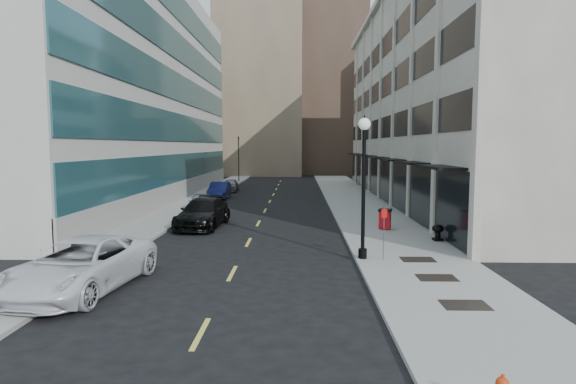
{
  "coord_description": "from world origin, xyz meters",
  "views": [
    {
      "loc": [
        2.59,
        -16.19,
        4.95
      ],
      "look_at": [
        2.01,
        8.6,
        2.53
      ],
      "focal_mm": 30.0,
      "sensor_mm": 36.0,
      "label": 1
    }
  ],
  "objects_px": {
    "car_blue_sedan": "(219,190)",
    "urn_planter": "(438,231)",
    "trash_bin": "(385,218)",
    "sign_post": "(384,225)",
    "car_black_pickup": "(203,213)",
    "lamppost": "(364,175)",
    "car_grey_sedan": "(230,185)",
    "car_white_van": "(81,265)",
    "traffic_signal": "(238,140)",
    "car_silver_sedan": "(201,203)"
  },
  "relations": [
    {
      "from": "car_black_pickup",
      "to": "sign_post",
      "type": "height_order",
      "value": "sign_post"
    },
    {
      "from": "car_black_pickup",
      "to": "urn_planter",
      "type": "height_order",
      "value": "car_black_pickup"
    },
    {
      "from": "traffic_signal",
      "to": "car_silver_sedan",
      "type": "distance_m",
      "value": 29.52
    },
    {
      "from": "car_grey_sedan",
      "to": "sign_post",
      "type": "bearing_deg",
      "value": -73.2
    },
    {
      "from": "car_white_van",
      "to": "lamppost",
      "type": "bearing_deg",
      "value": 31.15
    },
    {
      "from": "car_silver_sedan",
      "to": "urn_planter",
      "type": "height_order",
      "value": "car_silver_sedan"
    },
    {
      "from": "car_black_pickup",
      "to": "sign_post",
      "type": "distance_m",
      "value": 12.9
    },
    {
      "from": "trash_bin",
      "to": "sign_post",
      "type": "height_order",
      "value": "sign_post"
    },
    {
      "from": "lamppost",
      "to": "car_silver_sedan",
      "type": "bearing_deg",
      "value": 123.78
    },
    {
      "from": "lamppost",
      "to": "sign_post",
      "type": "height_order",
      "value": "lamppost"
    },
    {
      "from": "traffic_signal",
      "to": "car_silver_sedan",
      "type": "bearing_deg",
      "value": -88.39
    },
    {
      "from": "car_silver_sedan",
      "to": "car_grey_sedan",
      "type": "relative_size",
      "value": 1.04
    },
    {
      "from": "car_white_van",
      "to": "sign_post",
      "type": "height_order",
      "value": "sign_post"
    },
    {
      "from": "car_blue_sedan",
      "to": "sign_post",
      "type": "xyz_separation_m",
      "value": [
        10.93,
        -24.33,
        0.88
      ]
    },
    {
      "from": "trash_bin",
      "to": "sign_post",
      "type": "xyz_separation_m",
      "value": [
        -1.4,
        -7.59,
        0.88
      ]
    },
    {
      "from": "car_white_van",
      "to": "trash_bin",
      "type": "relative_size",
      "value": 5.56
    },
    {
      "from": "car_black_pickup",
      "to": "lamppost",
      "type": "relative_size",
      "value": 0.97
    },
    {
      "from": "car_blue_sedan",
      "to": "urn_planter",
      "type": "bearing_deg",
      "value": -55.29
    },
    {
      "from": "car_white_van",
      "to": "car_grey_sedan",
      "type": "bearing_deg",
      "value": 97.75
    },
    {
      "from": "urn_planter",
      "to": "car_white_van",
      "type": "bearing_deg",
      "value": -150.1
    },
    {
      "from": "car_blue_sedan",
      "to": "trash_bin",
      "type": "relative_size",
      "value": 4.1
    },
    {
      "from": "car_white_van",
      "to": "car_blue_sedan",
      "type": "bearing_deg",
      "value": 97.75
    },
    {
      "from": "car_white_van",
      "to": "car_black_pickup",
      "type": "xyz_separation_m",
      "value": [
        1.58,
        12.89,
        -0.03
      ]
    },
    {
      "from": "car_silver_sedan",
      "to": "car_grey_sedan",
      "type": "bearing_deg",
      "value": 83.06
    },
    {
      "from": "car_white_van",
      "to": "urn_planter",
      "type": "height_order",
      "value": "car_white_van"
    },
    {
      "from": "car_grey_sedan",
      "to": "trash_bin",
      "type": "height_order",
      "value": "car_grey_sedan"
    },
    {
      "from": "car_white_van",
      "to": "trash_bin",
      "type": "distance_m",
      "value": 16.95
    },
    {
      "from": "car_blue_sedan",
      "to": "urn_planter",
      "type": "height_order",
      "value": "car_blue_sedan"
    },
    {
      "from": "car_black_pickup",
      "to": "car_grey_sedan",
      "type": "xyz_separation_m",
      "value": [
        -1.58,
        22.48,
        -0.17
      ]
    },
    {
      "from": "car_white_van",
      "to": "car_grey_sedan",
      "type": "height_order",
      "value": "car_white_van"
    },
    {
      "from": "trash_bin",
      "to": "sign_post",
      "type": "relative_size",
      "value": 0.5
    },
    {
      "from": "car_grey_sedan",
      "to": "lamppost",
      "type": "bearing_deg",
      "value": -74.39
    },
    {
      "from": "trash_bin",
      "to": "lamppost",
      "type": "distance_m",
      "value": 8.14
    },
    {
      "from": "car_black_pickup",
      "to": "car_silver_sedan",
      "type": "bearing_deg",
      "value": 107.32
    },
    {
      "from": "car_black_pickup",
      "to": "trash_bin",
      "type": "distance_m",
      "value": 10.83
    },
    {
      "from": "car_white_van",
      "to": "urn_planter",
      "type": "distance_m",
      "value": 16.61
    },
    {
      "from": "car_white_van",
      "to": "lamppost",
      "type": "xyz_separation_m",
      "value": [
        10.1,
        4.37,
        2.82
      ]
    },
    {
      "from": "traffic_signal",
      "to": "sign_post",
      "type": "xyz_separation_m",
      "value": [
        11.63,
        -44.33,
        -4.07
      ]
    },
    {
      "from": "car_grey_sedan",
      "to": "urn_planter",
      "type": "height_order",
      "value": "car_grey_sedan"
    },
    {
      "from": "car_silver_sedan",
      "to": "urn_planter",
      "type": "relative_size",
      "value": 5.06
    },
    {
      "from": "car_grey_sedan",
      "to": "trash_bin",
      "type": "xyz_separation_m",
      "value": [
        12.33,
        -23.75,
        0.08
      ]
    },
    {
      "from": "sign_post",
      "to": "car_grey_sedan",
      "type": "bearing_deg",
      "value": 90.27
    },
    {
      "from": "lamppost",
      "to": "car_black_pickup",
      "type": "bearing_deg",
      "value": 135.0
    },
    {
      "from": "car_white_van",
      "to": "car_grey_sedan",
      "type": "xyz_separation_m",
      "value": [
        0.0,
        35.37,
        -0.2
      ]
    },
    {
      "from": "traffic_signal",
      "to": "trash_bin",
      "type": "relative_size",
      "value": 6.07
    },
    {
      "from": "car_blue_sedan",
      "to": "lamppost",
      "type": "height_order",
      "value": "lamppost"
    },
    {
      "from": "traffic_signal",
      "to": "car_blue_sedan",
      "type": "height_order",
      "value": "traffic_signal"
    },
    {
      "from": "car_blue_sedan",
      "to": "trash_bin",
      "type": "height_order",
      "value": "car_blue_sedan"
    },
    {
      "from": "car_blue_sedan",
      "to": "trash_bin",
      "type": "distance_m",
      "value": 20.8
    },
    {
      "from": "sign_post",
      "to": "trash_bin",
      "type": "bearing_deg",
      "value": 60.56
    }
  ]
}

